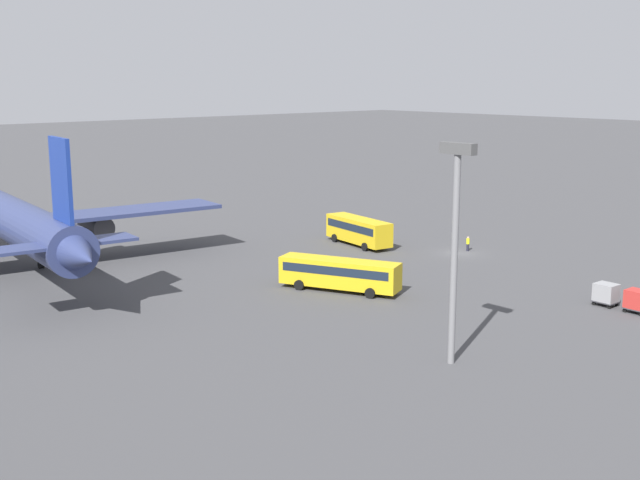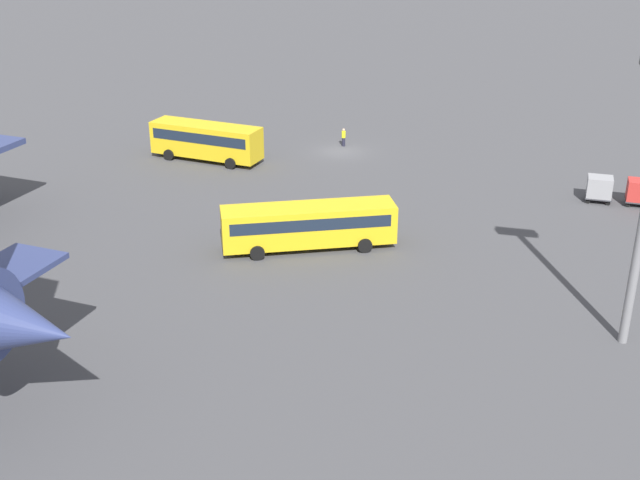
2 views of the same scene
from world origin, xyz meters
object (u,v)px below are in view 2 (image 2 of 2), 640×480
at_px(shuttle_bus_near, 206,139).
at_px(cargo_cart_grey, 599,187).
at_px(cargo_cart_red, 640,191).
at_px(worker_person, 344,137).
at_px(shuttle_bus_far, 309,223).

bearing_deg(shuttle_bus_near, cargo_cart_grey, -174.97).
distance_m(cargo_cart_red, cargo_cart_grey, 3.01).
bearing_deg(worker_person, shuttle_bus_near, 33.50).
relative_size(shuttle_bus_near, cargo_cart_grey, 5.17).
distance_m(shuttle_bus_near, cargo_cart_red, 37.22).
bearing_deg(worker_person, cargo_cart_red, 159.94).
height_order(shuttle_bus_near, shuttle_bus_far, shuttle_bus_near).
height_order(worker_person, cargo_cart_red, cargo_cart_red).
relative_size(shuttle_bus_near, cargo_cart_red, 5.17).
xyz_separation_m(worker_person, cargo_cart_red, (-26.02, 9.50, 0.32)).
relative_size(shuttle_bus_far, worker_person, 6.87).
bearing_deg(shuttle_bus_near, worker_person, -137.96).
distance_m(worker_person, cargo_cart_grey, 24.88).
bearing_deg(shuttle_bus_near, cargo_cart_red, -174.74).
xyz_separation_m(shuttle_bus_near, shuttle_bus_far, (-14.21, 16.56, -0.14)).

